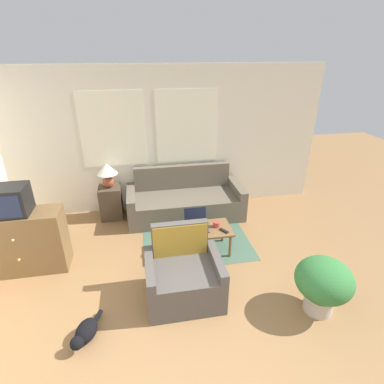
% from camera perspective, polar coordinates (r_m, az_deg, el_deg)
% --- Properties ---
extents(ground_plane, '(16.00, 16.00, 0.00)m').
position_cam_1_polar(ground_plane, '(3.30, -0.17, -32.63)').
color(ground_plane, olive).
extents(wall_back, '(6.17, 0.06, 2.60)m').
position_cam_1_polar(wall_back, '(5.50, -6.95, 9.58)').
color(wall_back, silver).
rests_on(wall_back, ground_plane).
extents(rug, '(1.68, 1.87, 0.01)m').
position_cam_1_polar(rug, '(5.13, 0.20, -7.53)').
color(rug, '#476651').
rests_on(rug, ground_plane).
extents(couch, '(2.06, 0.85, 0.87)m').
position_cam_1_polar(couch, '(5.52, -1.35, -1.84)').
color(couch, '#665B4C').
rests_on(couch, ground_plane).
extents(armchair, '(0.90, 0.72, 0.90)m').
position_cam_1_polar(armchair, '(3.81, -1.65, -15.87)').
color(armchair, '#514C47').
rests_on(armchair, ground_plane).
extents(tv_dresser, '(1.13, 0.45, 0.88)m').
position_cam_1_polar(tv_dresser, '(4.71, -29.66, -8.27)').
color(tv_dresser, brown).
rests_on(tv_dresser, ground_plane).
extents(television, '(0.45, 0.38, 0.38)m').
position_cam_1_polar(television, '(4.43, -31.41, -1.41)').
color(television, black).
rests_on(television, tv_dresser).
extents(side_table, '(0.38, 0.38, 0.60)m').
position_cam_1_polar(side_table, '(5.61, -15.15, -1.90)').
color(side_table, '#4C3D2D').
rests_on(side_table, ground_plane).
extents(table_lamp, '(0.35, 0.35, 0.44)m').
position_cam_1_polar(table_lamp, '(5.37, -15.85, 3.67)').
color(table_lamp, brown).
rests_on(table_lamp, side_table).
extents(coffee_table, '(0.93, 0.50, 0.40)m').
position_cam_1_polar(coffee_table, '(4.48, 1.51, -7.59)').
color(coffee_table, brown).
rests_on(coffee_table, ground_plane).
extents(laptop, '(0.33, 0.32, 0.26)m').
position_cam_1_polar(laptop, '(4.47, 0.84, -6.10)').
color(laptop, '#47474C').
rests_on(laptop, coffee_table).
extents(cup_navy, '(0.10, 0.10, 0.08)m').
position_cam_1_polar(cup_navy, '(4.51, 4.69, -6.14)').
color(cup_navy, '#B23D38').
rests_on(cup_navy, coffee_table).
extents(cup_yellow, '(0.09, 0.09, 0.10)m').
position_cam_1_polar(cup_yellow, '(4.38, -2.98, -7.03)').
color(cup_yellow, '#191E4C').
rests_on(cup_yellow, coffee_table).
extents(cup_white, '(0.08, 0.08, 0.08)m').
position_cam_1_polar(cup_white, '(4.50, -2.78, -6.10)').
color(cup_white, '#191E4C').
rests_on(cup_white, coffee_table).
extents(tv_remote, '(0.12, 0.15, 0.02)m').
position_cam_1_polar(tv_remote, '(4.42, 6.10, -7.35)').
color(tv_remote, black).
rests_on(tv_remote, coffee_table).
extents(potted_plant, '(0.64, 0.64, 0.70)m').
position_cam_1_polar(potted_plant, '(3.83, 23.76, -15.45)').
color(potted_plant, '#BCB2A3').
rests_on(potted_plant, ground_plane).
extents(cat_black, '(0.30, 0.55, 0.21)m').
position_cam_1_polar(cat_black, '(3.66, -19.66, -23.87)').
color(cat_black, black).
rests_on(cat_black, ground_plane).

